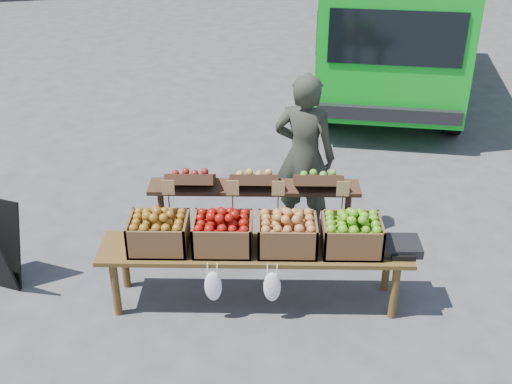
# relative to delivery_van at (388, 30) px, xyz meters

# --- Properties ---
(ground) EXTENTS (80.00, 80.00, 0.00)m
(ground) POSITION_rel_delivery_van_xyz_m (-1.21, -5.42, -1.06)
(ground) COLOR #474749
(delivery_van) EXTENTS (2.78, 4.96, 2.11)m
(delivery_van) POSITION_rel_delivery_van_xyz_m (0.00, 0.00, 0.00)
(delivery_van) COLOR #0AB51D
(delivery_van) RESTS_ON ground
(vendor) EXTENTS (0.73, 0.60, 1.74)m
(vendor) POSITION_rel_delivery_van_xyz_m (-1.51, -4.21, -0.19)
(vendor) COLOR #2B3125
(vendor) RESTS_ON ground
(back_table) EXTENTS (2.10, 0.44, 1.04)m
(back_table) POSITION_rel_delivery_van_xyz_m (-2.00, -4.72, -0.54)
(back_table) COLOR #3A2417
(back_table) RESTS_ON ground
(display_bench) EXTENTS (2.70, 0.56, 0.57)m
(display_bench) POSITION_rel_delivery_van_xyz_m (-1.98, -5.44, -0.77)
(display_bench) COLOR #523A19
(display_bench) RESTS_ON ground
(crate_golden_apples) EXTENTS (0.50, 0.40, 0.28)m
(crate_golden_apples) POSITION_rel_delivery_van_xyz_m (-2.81, -5.44, -0.35)
(crate_golden_apples) COLOR #83530A
(crate_golden_apples) RESTS_ON display_bench
(crate_russet_pears) EXTENTS (0.50, 0.40, 0.28)m
(crate_russet_pears) POSITION_rel_delivery_van_xyz_m (-2.26, -5.44, -0.35)
(crate_russet_pears) COLOR maroon
(crate_russet_pears) RESTS_ON display_bench
(crate_red_apples) EXTENTS (0.50, 0.40, 0.28)m
(crate_red_apples) POSITION_rel_delivery_van_xyz_m (-1.71, -5.44, -0.35)
(crate_red_apples) COLOR #A98536
(crate_red_apples) RESTS_ON display_bench
(crate_green_apples) EXTENTS (0.50, 0.40, 0.28)m
(crate_green_apples) POSITION_rel_delivery_van_xyz_m (-1.16, -5.44, -0.35)
(crate_green_apples) COLOR #4C870D
(crate_green_apples) RESTS_ON display_bench
(weighing_scale) EXTENTS (0.34, 0.30, 0.08)m
(weighing_scale) POSITION_rel_delivery_van_xyz_m (-0.73, -5.44, -0.45)
(weighing_scale) COLOR black
(weighing_scale) RESTS_ON display_bench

